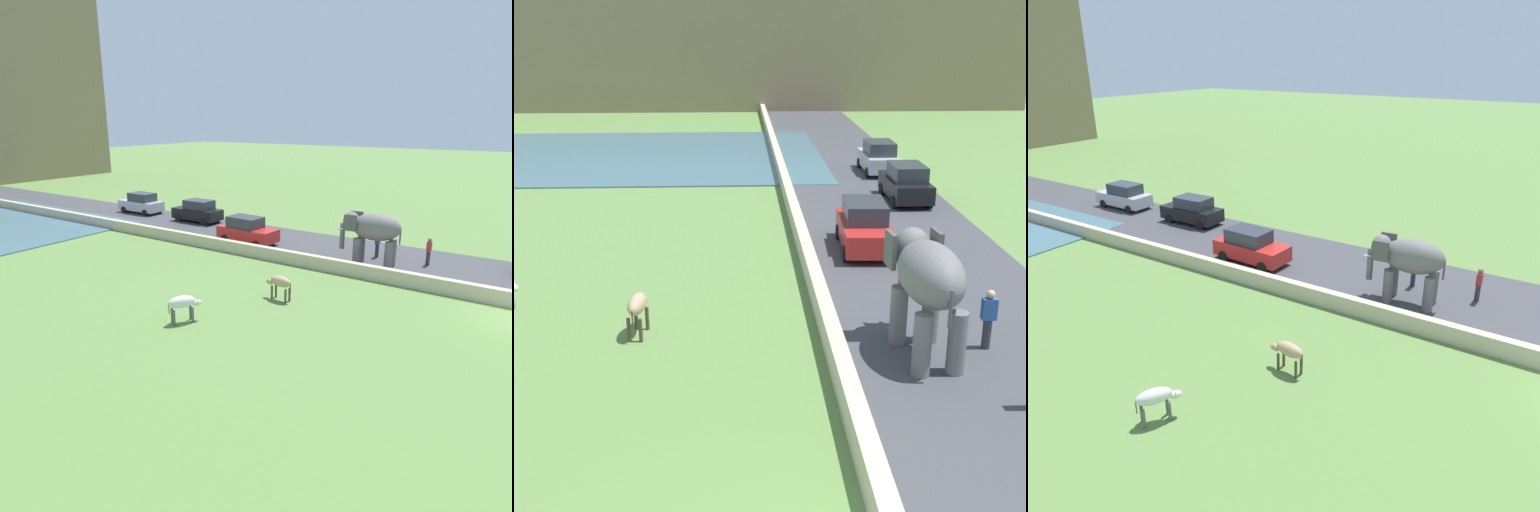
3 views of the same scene
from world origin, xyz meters
The scene contains 10 objects.
road_surface centered at (5.00, 20.00, 0.03)m, with size 7.00×120.00×0.06m, color #424247.
barrier_wall centered at (1.20, 18.00, 0.37)m, with size 0.40×110.00×0.74m, color beige.
elephant centered at (3.40, 8.02, 2.04)m, with size 1.64×3.53×2.99m.
person_beside_elephant centered at (5.10, 8.22, 0.87)m, with size 0.36×0.22×1.63m.
person_trailing centered at (5.18, 5.30, 0.87)m, with size 0.36×0.22×1.63m.
car_red centered at (3.43, 16.45, 0.90)m, with size 1.95×4.08×1.80m.
car_black centered at (6.58, 23.45, 0.90)m, with size 1.84×4.02×1.80m.
car_silver centered at (6.58, 29.89, 0.90)m, with size 1.81×4.01×1.80m.
cow_white centered at (-8.05, 11.52, 0.84)m, with size 1.36×1.00×1.15m.
cow_tan centered at (-3.80, 9.55, 0.84)m, with size 0.55×1.41×1.15m.
Camera 1 is at (-20.65, -0.55, 7.96)m, focal length 32.37 mm.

